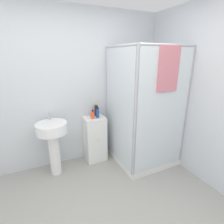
{
  "coord_description": "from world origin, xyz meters",
  "views": [
    {
      "loc": [
        -0.48,
        -1.13,
        1.79
      ],
      "look_at": [
        0.57,
        1.11,
        0.99
      ],
      "focal_mm": 28.0,
      "sensor_mm": 36.0,
      "label": 1
    }
  ],
  "objects_px": {
    "sink": "(53,138)",
    "shampoo_bottle_blue": "(98,113)",
    "lotion_bottle_white": "(91,114)",
    "soap_dispenser": "(93,115)",
    "shampoo_bottle_tall_black": "(96,110)"
  },
  "relations": [
    {
      "from": "lotion_bottle_white",
      "to": "sink",
      "type": "bearing_deg",
      "value": -165.85
    },
    {
      "from": "sink",
      "to": "shampoo_bottle_blue",
      "type": "distance_m",
      "value": 0.8
    },
    {
      "from": "sink",
      "to": "shampoo_bottle_tall_black",
      "type": "height_order",
      "value": "shampoo_bottle_tall_black"
    },
    {
      "from": "soap_dispenser",
      "to": "sink",
      "type": "bearing_deg",
      "value": -173.88
    },
    {
      "from": "shampoo_bottle_tall_black",
      "to": "lotion_bottle_white",
      "type": "height_order",
      "value": "shampoo_bottle_tall_black"
    },
    {
      "from": "soap_dispenser",
      "to": "shampoo_bottle_blue",
      "type": "relative_size",
      "value": 0.9
    },
    {
      "from": "soap_dispenser",
      "to": "shampoo_bottle_blue",
      "type": "distance_m",
      "value": 0.09
    },
    {
      "from": "shampoo_bottle_blue",
      "to": "lotion_bottle_white",
      "type": "xyz_separation_m",
      "value": [
        -0.08,
        0.09,
        -0.03
      ]
    },
    {
      "from": "sink",
      "to": "shampoo_bottle_blue",
      "type": "height_order",
      "value": "sink"
    },
    {
      "from": "shampoo_bottle_blue",
      "to": "lotion_bottle_white",
      "type": "distance_m",
      "value": 0.12
    },
    {
      "from": "sink",
      "to": "lotion_bottle_white",
      "type": "bearing_deg",
      "value": 14.15
    },
    {
      "from": "sink",
      "to": "soap_dispenser",
      "type": "distance_m",
      "value": 0.71
    },
    {
      "from": "sink",
      "to": "shampoo_bottle_blue",
      "type": "xyz_separation_m",
      "value": [
        0.75,
        0.08,
        0.27
      ]
    },
    {
      "from": "shampoo_bottle_tall_black",
      "to": "shampoo_bottle_blue",
      "type": "xyz_separation_m",
      "value": [
        -0.01,
        -0.1,
        -0.02
      ]
    },
    {
      "from": "soap_dispenser",
      "to": "shampoo_bottle_tall_black",
      "type": "bearing_deg",
      "value": 47.5
    }
  ]
}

